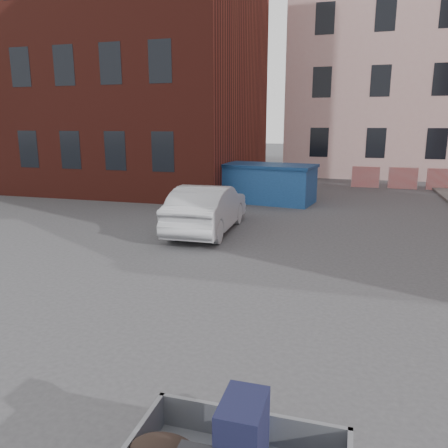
% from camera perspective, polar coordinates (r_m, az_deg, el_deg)
% --- Properties ---
extents(ground, '(120.00, 120.00, 0.00)m').
position_cam_1_polar(ground, '(8.02, 2.01, -9.30)').
color(ground, '#38383A').
rests_on(ground, ground).
extents(building_brick, '(12.00, 10.00, 14.00)m').
position_cam_1_polar(building_brick, '(23.24, -12.74, 22.54)').
color(building_brick, '#591E16').
rests_on(building_brick, ground).
extents(building_pink, '(16.00, 8.00, 14.00)m').
position_cam_1_polar(building_pink, '(29.76, 25.73, 19.46)').
color(building_pink, '#CFA39F').
rests_on(building_pink, ground).
extents(far_building, '(6.00, 6.00, 8.00)m').
position_cam_1_polar(far_building, '(36.45, -21.16, 13.70)').
color(far_building, maroon).
rests_on(far_building, ground).
extents(barriers, '(4.70, 0.18, 1.00)m').
position_cam_1_polar(barriers, '(22.47, 22.33, 5.56)').
color(barriers, red).
rests_on(barriers, ground).
extents(dumpster, '(3.81, 2.38, 1.49)m').
position_cam_1_polar(dumpster, '(17.24, 5.81, 5.33)').
color(dumpster, '#1D4B8D').
rests_on(dumpster, ground).
extents(silver_car, '(1.59, 4.15, 1.35)m').
position_cam_1_polar(silver_car, '(12.47, -2.17, 2.07)').
color(silver_car, '#ACAEB4').
rests_on(silver_car, ground).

